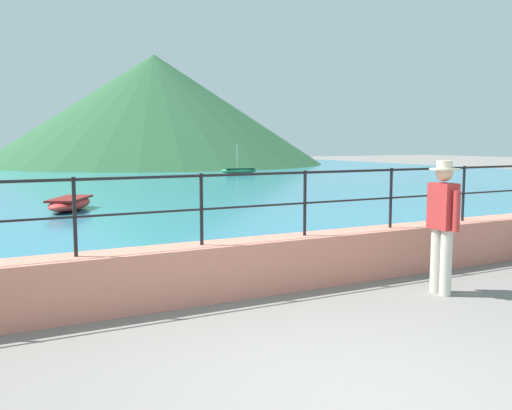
% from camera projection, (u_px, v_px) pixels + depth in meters
% --- Properties ---
extents(ground_plane, '(120.00, 120.00, 0.00)m').
position_uv_depth(ground_plane, '(362.00, 400.00, 4.40)').
color(ground_plane, slate).
extents(promenade_wall, '(20.00, 0.56, 0.70)m').
position_uv_depth(promenade_wall, '(202.00, 272.00, 7.16)').
color(promenade_wall, tan).
rests_on(promenade_wall, ground).
extents(railing, '(18.44, 0.04, 0.90)m').
position_uv_depth(railing, '(201.00, 196.00, 7.05)').
color(railing, black).
rests_on(railing, promenade_wall).
extents(lake_water, '(64.00, 44.32, 0.06)m').
position_uv_depth(lake_water, '(18.00, 183.00, 27.05)').
color(lake_water, teal).
rests_on(lake_water, ground).
extents(hill_main, '(28.92, 28.92, 9.38)m').
position_uv_depth(hill_main, '(155.00, 110.00, 48.89)').
color(hill_main, '#285633').
rests_on(hill_main, ground).
extents(person_walking, '(0.38, 0.57, 1.75)m').
position_uv_depth(person_walking, '(443.00, 220.00, 7.35)').
color(person_walking, beige).
rests_on(person_walking, ground).
extents(boat_1, '(2.36, 1.06, 1.76)m').
position_uv_depth(boat_1, '(239.00, 170.00, 34.04)').
color(boat_1, '#338C59').
rests_on(boat_1, lake_water).
extents(boat_2, '(1.91, 2.45, 0.36)m').
position_uv_depth(boat_2, '(70.00, 203.00, 15.97)').
color(boat_2, red).
rests_on(boat_2, lake_water).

